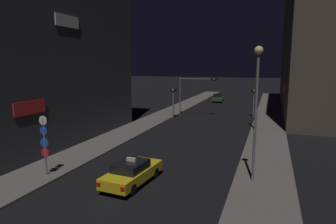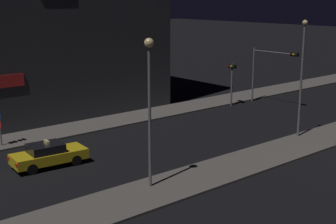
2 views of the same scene
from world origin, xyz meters
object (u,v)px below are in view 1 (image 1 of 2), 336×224
(far_car, at_px, (218,98))
(street_lamp_far_block, at_px, (257,84))
(traffic_light_overhead, at_px, (194,88))
(traffic_light_left_kerb, at_px, (173,97))
(sign_pole_left, at_px, (44,142))
(taxi, at_px, (132,172))
(traffic_light_right_kerb, at_px, (254,97))
(street_lamp_near_block, at_px, (257,93))

(far_car, bearing_deg, street_lamp_far_block, -71.21)
(traffic_light_overhead, bearing_deg, far_car, 88.28)
(traffic_light_overhead, height_order, traffic_light_left_kerb, traffic_light_overhead)
(traffic_light_overhead, relative_size, sign_pole_left, 1.40)
(taxi, height_order, street_lamp_far_block, street_lamp_far_block)
(traffic_light_left_kerb, xyz_separation_m, street_lamp_far_block, (10.36, -4.15, 2.12))
(traffic_light_overhead, height_order, traffic_light_right_kerb, traffic_light_overhead)
(sign_pole_left, height_order, street_lamp_near_block, street_lamp_near_block)
(taxi, xyz_separation_m, traffic_light_right_kerb, (5.31, 25.11, 1.94))
(street_lamp_near_block, bearing_deg, sign_pole_left, -165.02)
(taxi, xyz_separation_m, traffic_light_left_kerb, (-4.34, 20.75, 2.08))
(traffic_light_right_kerb, bearing_deg, traffic_light_overhead, -170.08)
(street_lamp_near_block, bearing_deg, far_car, 102.89)
(traffic_light_right_kerb, bearing_deg, sign_pole_left, -112.81)
(taxi, relative_size, sign_pole_left, 1.23)
(taxi, height_order, far_car, taxi)
(far_car, distance_m, street_lamp_far_block, 24.91)
(traffic_light_right_kerb, relative_size, street_lamp_far_block, 0.45)
(traffic_light_right_kerb, bearing_deg, street_lamp_far_block, -85.20)
(sign_pole_left, bearing_deg, street_lamp_far_block, 56.23)
(sign_pole_left, height_order, street_lamp_far_block, street_lamp_far_block)
(taxi, relative_size, traffic_light_left_kerb, 1.16)
(traffic_light_right_kerb, xyz_separation_m, street_lamp_far_block, (0.72, -8.52, 2.26))
(traffic_light_left_kerb, bearing_deg, taxi, -78.20)
(traffic_light_overhead, distance_m, traffic_light_right_kerb, 7.88)
(traffic_light_left_kerb, xyz_separation_m, sign_pole_left, (-1.22, -21.47, -0.56))
(taxi, height_order, street_lamp_near_block, street_lamp_near_block)
(taxi, bearing_deg, street_lamp_near_block, 20.92)
(street_lamp_far_block, bearing_deg, taxi, -109.96)
(sign_pole_left, distance_m, street_lamp_far_block, 21.01)
(taxi, distance_m, traffic_light_overhead, 24.09)
(traffic_light_left_kerb, distance_m, street_lamp_far_block, 11.36)
(traffic_light_overhead, height_order, street_lamp_near_block, street_lamp_near_block)
(traffic_light_right_kerb, bearing_deg, far_car, 116.03)
(sign_pole_left, xyz_separation_m, street_lamp_far_block, (11.58, 17.32, 2.68))
(street_lamp_near_block, bearing_deg, traffic_light_left_kerb, 121.12)
(far_car, relative_size, traffic_light_right_kerb, 1.23)
(far_car, height_order, traffic_light_right_kerb, traffic_light_right_kerb)
(traffic_light_overhead, distance_m, street_lamp_near_block, 23.11)
(sign_pole_left, distance_m, street_lamp_near_block, 13.01)
(traffic_light_right_kerb, bearing_deg, street_lamp_near_block, -86.60)
(traffic_light_left_kerb, bearing_deg, far_car, 82.67)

